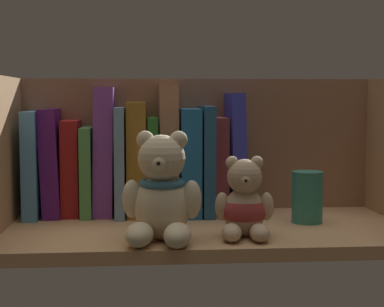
{
  "coord_description": "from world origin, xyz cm",
  "views": [
    {
      "loc": [
        -10.42,
        -97.54,
        22.88
      ],
      "look_at": [
        -2.4,
        0.0,
        13.93
      ],
      "focal_mm": 57.27,
      "sensor_mm": 36.0,
      "label": 1
    }
  ],
  "objects": [
    {
      "name": "shelf_back_panel",
      "position": [
        0.0,
        15.95,
        13.17
      ],
      "size": [
        66.62,
        1.2,
        26.34
      ],
      "primitive_type": "cube",
      "color": "#906448",
      "rests_on": "ground"
    },
    {
      "name": "pillar_candle",
      "position": [
        17.11,
        1.78,
        6.3
      ],
      "size": [
        5.17,
        5.17,
        8.61
      ],
      "primitive_type": "cylinder",
      "color": "#2D7A66",
      "rests_on": "shelf_board"
    },
    {
      "name": "book_1",
      "position": [
        -26.26,
        12.29,
        11.45
      ],
      "size": [
        3.7,
        11.5,
        19.0
      ],
      "primitive_type": "cube",
      "rotation": [
        0.0,
        -0.04,
        0.0
      ],
      "color": "#4B1564",
      "rests_on": "shelf_board"
    },
    {
      "name": "book_0",
      "position": [
        -29.35,
        12.29,
        11.27
      ],
      "size": [
        2.51,
        14.21,
        18.54
      ],
      "primitive_type": "cube",
      "color": "#4C8CC6",
      "rests_on": "shelf_board"
    },
    {
      "name": "teddy_bear_larger",
      "position": [
        -7.65,
        -9.51,
        8.87
      ],
      "size": [
        11.92,
        12.32,
        16.09
      ],
      "color": "beige",
      "rests_on": "shelf_board"
    },
    {
      "name": "book_4",
      "position": [
        -17.13,
        12.29,
        13.36
      ],
      "size": [
        3.78,
        10.41,
        22.77
      ],
      "primitive_type": "cube",
      "rotation": [
        0.0,
        0.02,
        0.0
      ],
      "color": "purple",
      "rests_on": "shelf_board"
    },
    {
      "name": "book_11",
      "position": [
        3.66,
        12.29,
        10.66
      ],
      "size": [
        2.38,
        9.04,
        17.32
      ],
      "primitive_type": "cube",
      "color": "#B44747",
      "rests_on": "shelf_board"
    },
    {
      "name": "book_2",
      "position": [
        -22.92,
        12.29,
        10.45
      ],
      "size": [
        3.03,
        9.77,
        16.89
      ],
      "primitive_type": "cube",
      "color": "maroon",
      "rests_on": "shelf_board"
    },
    {
      "name": "book_3",
      "position": [
        -20.11,
        12.29,
        9.84
      ],
      "size": [
        1.96,
        12.31,
        15.68
      ],
      "primitive_type": "cube",
      "color": "#498D47",
      "rests_on": "shelf_board"
    },
    {
      "name": "teddy_bear_smaller",
      "position": [
        4.81,
        -7.99,
        6.79
      ],
      "size": [
        8.96,
        9.43,
        12.18
      ],
      "color": "tan",
      "rests_on": "shelf_board"
    },
    {
      "name": "book_6",
      "position": [
        -11.43,
        12.29,
        12.06
      ],
      "size": [
        3.32,
        13.42,
        20.12
      ],
      "primitive_type": "cube",
      "color": "#8C601E",
      "rests_on": "shelf_board"
    },
    {
      "name": "shelf_board",
      "position": [
        0.0,
        0.0,
        1.0
      ],
      "size": [
        64.22,
        30.7,
        2.0
      ],
      "primitive_type": "cube",
      "color": "tan",
      "rests_on": "ground"
    },
    {
      "name": "book_12",
      "position": [
        6.37,
        12.29,
        12.85
      ],
      "size": [
        3.11,
        13.75,
        21.76
      ],
      "primitive_type": "cube",
      "rotation": [
        0.0,
        -0.03,
        0.0
      ],
      "color": "#3238B7",
      "rests_on": "shelf_board"
    },
    {
      "name": "book_8",
      "position": [
        -5.67,
        12.29,
        13.58
      ],
      "size": [
        3.39,
        9.43,
        23.17
      ],
      "primitive_type": "cube",
      "rotation": [
        0.0,
        0.0,
        0.0
      ],
      "color": "#B17451",
      "rests_on": "shelf_board"
    },
    {
      "name": "book_9",
      "position": [
        -1.95,
        12.29,
        11.47
      ],
      "size": [
        3.45,
        14.78,
        18.94
      ],
      "primitive_type": "cube",
      "color": "#1A5A95",
      "rests_on": "shelf_board"
    },
    {
      "name": "book_10",
      "position": [
        1.12,
        12.29,
        11.7
      ],
      "size": [
        2.06,
        14.94,
        19.4
      ],
      "primitive_type": "cube",
      "color": "navy",
      "rests_on": "shelf_board"
    },
    {
      "name": "book_5",
      "position": [
        -14.27,
        12.29,
        11.59
      ],
      "size": [
        1.73,
        14.86,
        19.18
      ],
      "primitive_type": "cube",
      "color": "#678AAA",
      "rests_on": "shelf_board"
    },
    {
      "name": "book_7",
      "position": [
        -8.56,
        12.29,
        10.7
      ],
      "size": [
        1.78,
        13.05,
        17.39
      ],
      "primitive_type": "cube",
      "color": "#226321",
      "rests_on": "shelf_board"
    }
  ]
}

